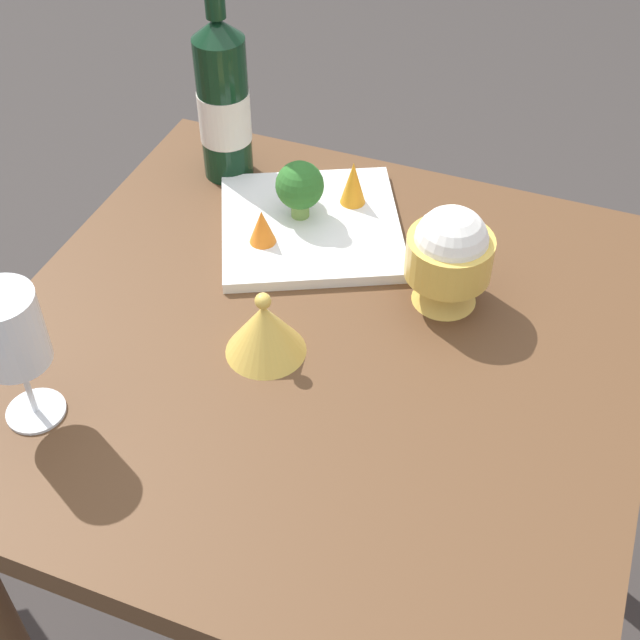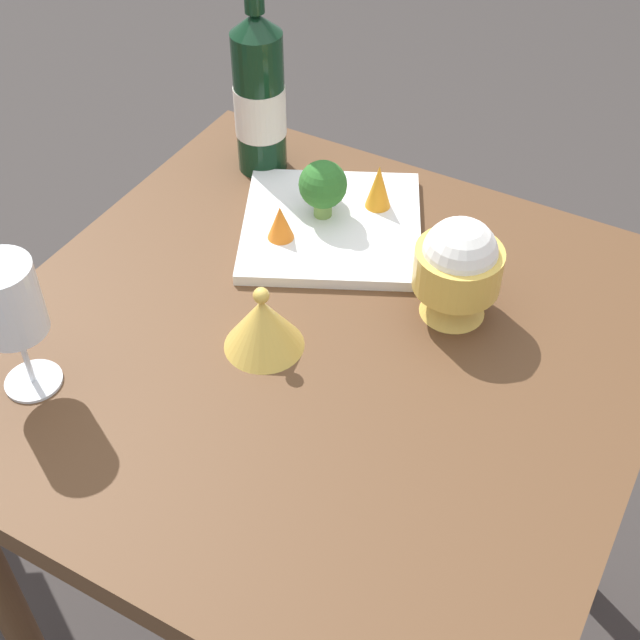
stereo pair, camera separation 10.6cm
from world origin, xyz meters
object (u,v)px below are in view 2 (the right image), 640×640
object	(u,v)px
rice_bowl_lid	(263,323)
carrot_garnish_right	(280,222)
carrot_garnish_left	(379,186)
wine_bottle	(259,94)
rice_bowl	(458,268)
wine_glass	(7,303)
serving_plate	(332,226)
broccoli_floret	(323,186)

from	to	relation	value
rice_bowl_lid	carrot_garnish_right	size ratio (longest dim) A/B	1.97
carrot_garnish_left	carrot_garnish_right	distance (m)	0.16
carrot_garnish_right	wine_bottle	bearing A→B (deg)	-141.11
rice_bowl	wine_bottle	bearing A→B (deg)	-112.99
wine_bottle	rice_bowl_lid	bearing A→B (deg)	31.85
wine_glass	rice_bowl	distance (m)	0.53
serving_plate	broccoli_floret	xyz separation A→B (m)	(-0.01, -0.02, 0.06)
wine_glass	rice_bowl_lid	bearing A→B (deg)	131.77
wine_bottle	rice_bowl	world-z (taller)	wine_bottle
wine_glass	rice_bowl	size ratio (longest dim) A/B	1.26
wine_bottle	carrot_garnish_right	world-z (taller)	wine_bottle
rice_bowl_lid	rice_bowl	bearing A→B (deg)	133.23
rice_bowl_lid	serving_plate	bearing A→B (deg)	-171.57
serving_plate	rice_bowl	bearing A→B (deg)	71.26
rice_bowl_lid	serving_plate	distance (m)	0.25
carrot_garnish_left	serving_plate	bearing A→B (deg)	-31.61
wine_bottle	carrot_garnish_right	size ratio (longest dim) A/B	6.27
serving_plate	broccoli_floret	world-z (taller)	broccoli_floret
carrot_garnish_left	carrot_garnish_right	bearing A→B (deg)	-33.18
rice_bowl	wine_glass	bearing A→B (deg)	-47.54
wine_glass	rice_bowl	world-z (taller)	wine_glass
rice_bowl	carrot_garnish_right	size ratio (longest dim) A/B	2.79
wine_glass	carrot_garnish_left	distance (m)	0.54
wine_bottle	broccoli_floret	xyz separation A→B (m)	(0.08, 0.15, -0.06)
rice_bowl	serving_plate	bearing A→B (deg)	-108.74
rice_bowl_lid	carrot_garnish_right	bearing A→B (deg)	-155.40
wine_bottle	rice_bowl	bearing A→B (deg)	67.01
serving_plate	carrot_garnish_left	xyz separation A→B (m)	(-0.07, 0.04, 0.04)
rice_bowl	rice_bowl_lid	world-z (taller)	rice_bowl
rice_bowl	serving_plate	xyz separation A→B (m)	(-0.07, -0.21, -0.07)
wine_bottle	rice_bowl	size ratio (longest dim) A/B	2.25
rice_bowl_lid	carrot_garnish_left	bearing A→B (deg)	179.21
rice_bowl	rice_bowl_lid	bearing A→B (deg)	-46.77
rice_bowl_lid	broccoli_floret	world-z (taller)	broccoli_floret
wine_bottle	serving_plate	bearing A→B (deg)	62.02
rice_bowl_lid	carrot_garnish_left	distance (m)	0.31
wine_bottle	carrot_garnish_left	distance (m)	0.23
rice_bowl	broccoli_floret	size ratio (longest dim) A/B	1.65
wine_bottle	rice_bowl_lid	size ratio (longest dim) A/B	3.19
wine_bottle	serving_plate	size ratio (longest dim) A/B	0.95
wine_bottle	wine_glass	xyz separation A→B (m)	(0.52, -0.00, 0.00)
serving_plate	carrot_garnish_left	size ratio (longest dim) A/B	4.98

